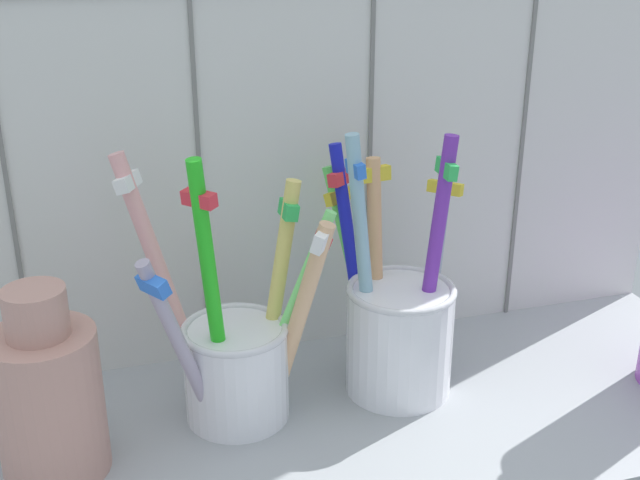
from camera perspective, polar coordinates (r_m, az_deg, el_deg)
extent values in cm
cube|color=#9EA3A8|center=(56.74, 0.76, -13.42)|extent=(64.00, 22.00, 2.00)
cube|color=silver|center=(58.79, -2.69, 10.86)|extent=(64.00, 2.00, 45.00)
cube|color=gray|center=(56.54, -8.81, 10.17)|extent=(0.30, 0.20, 45.00)
cube|color=gray|center=(59.61, 3.66, 11.00)|extent=(0.30, 0.20, 45.00)
cube|color=gray|center=(65.10, 14.51, 11.31)|extent=(0.30, 0.20, 45.00)
cylinder|color=white|center=(55.27, -5.90, -9.27)|extent=(7.02, 7.02, 6.60)
torus|color=silver|center=(53.63, -6.04, -6.26)|extent=(7.17, 7.17, 0.50)
cylinder|color=#E9D56C|center=(54.24, -3.08, -3.84)|extent=(3.63, 1.11, 15.89)
cube|color=green|center=(52.14, -2.22, 2.16)|extent=(1.07, 1.86, 1.17)
cylinder|color=#E6B282|center=(52.83, -1.56, -5.68)|extent=(4.70, 3.79, 14.19)
cube|color=white|center=(49.78, 0.13, 0.15)|extent=(2.13, 2.43, 1.33)
cylinder|color=#F0A7A7|center=(54.12, -10.85, -3.15)|extent=(5.97, 3.75, 17.98)
cube|color=white|center=(52.29, -13.41, 4.01)|extent=(2.01, 2.51, 1.14)
cylinder|color=#84F981|center=(53.62, -2.14, -5.16)|extent=(6.20, 1.75, 14.31)
cube|color=#E5333F|center=(51.63, -0.14, 0.03)|extent=(1.35, 2.26, 1.22)
cylinder|color=#A89CB4|center=(50.38, -9.60, -7.91)|extent=(5.21, 3.65, 13.58)
cube|color=blue|center=(47.04, -11.66, -3.14)|extent=(2.01, 2.37, 1.19)
cylinder|color=green|center=(50.93, -7.58, -4.10)|extent=(2.83, 2.66, 18.61)
cube|color=#E5333F|center=(47.82, -8.52, 2.89)|extent=(2.09, 2.21, 0.94)
cylinder|color=white|center=(57.84, 5.61, -7.00)|extent=(7.54, 7.54, 7.86)
torus|color=silver|center=(56.03, 5.75, -3.49)|extent=(7.66, 7.66, 0.50)
cylinder|color=#99A5B8|center=(58.88, 8.15, -1.98)|extent=(3.03, 2.93, 15.64)
cube|color=yellow|center=(57.57, 8.82, 3.66)|extent=(2.35, 2.41, 0.95)
cylinder|color=#61E95E|center=(58.76, 2.49, -2.16)|extent=(4.20, 5.55, 15.18)
cube|color=yellow|center=(57.73, 1.26, 3.08)|extent=(2.35, 1.99, 1.08)
cylinder|color=#8CBDD2|center=(54.91, 3.12, -1.85)|extent=(3.11, 1.24, 18.69)
cube|color=blue|center=(52.13, 2.52, 5.05)|extent=(0.91, 1.99, 1.01)
cylinder|color=#181EC6|center=(57.63, 2.27, -1.56)|extent=(3.12, 3.79, 17.04)
cube|color=#E5333F|center=(56.05, 1.45, 4.40)|extent=(2.17, 1.94, 1.05)
cylinder|color=purple|center=(55.52, 7.92, -1.91)|extent=(2.67, 1.15, 18.42)
cube|color=green|center=(53.29, 8.92, 5.00)|extent=(0.89, 2.52, 1.07)
cylinder|color=#EBAE76|center=(57.52, 3.94, -2.09)|extent=(1.37, 2.67, 16.16)
cube|color=yellow|center=(55.57, 3.81, 4.67)|extent=(2.45, 1.14, 1.06)
cylinder|color=tan|center=(51.86, -18.53, -10.94)|extent=(6.43, 6.43, 9.40)
cylinder|color=tan|center=(48.88, -19.40, -4.86)|extent=(3.64, 3.64, 2.91)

